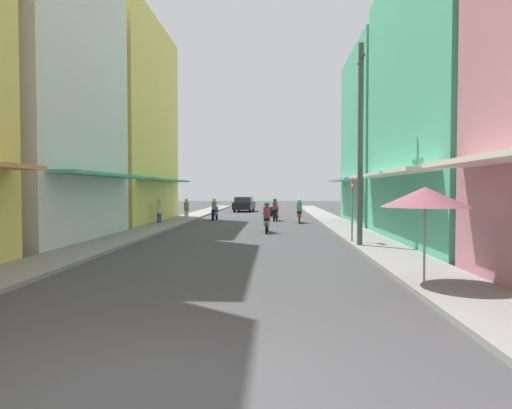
{
  "coord_description": "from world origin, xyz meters",
  "views": [
    {
      "loc": [
        1.39,
        -4.71,
        2.19
      ],
      "look_at": [
        0.49,
        16.02,
        1.49
      ],
      "focal_mm": 31.37,
      "sensor_mm": 36.0,
      "label": 1
    }
  ],
  "objects_px": {
    "vendor_umbrella": "(425,197)",
    "street_sign_no_entry": "(352,201)",
    "motorbike_blue": "(215,210)",
    "pedestrian_far": "(186,210)",
    "motorbike_orange": "(299,212)",
    "motorbike_silver": "(267,219)",
    "motorbike_black": "(275,211)",
    "parked_car": "(244,204)",
    "pedestrian_midway": "(159,210)",
    "utility_pole": "(360,144)",
    "motorbike_green": "(274,210)"
  },
  "relations": [
    {
      "from": "vendor_umbrella",
      "to": "street_sign_no_entry",
      "type": "xyz_separation_m",
      "value": [
        -0.27,
        7.78,
        -0.3
      ]
    },
    {
      "from": "motorbike_blue",
      "to": "vendor_umbrella",
      "type": "distance_m",
      "value": 22.59
    },
    {
      "from": "pedestrian_far",
      "to": "motorbike_orange",
      "type": "bearing_deg",
      "value": -13.7
    },
    {
      "from": "motorbike_silver",
      "to": "street_sign_no_entry",
      "type": "bearing_deg",
      "value": -53.08
    },
    {
      "from": "motorbike_blue",
      "to": "pedestrian_far",
      "type": "height_order",
      "value": "motorbike_blue"
    },
    {
      "from": "motorbike_black",
      "to": "pedestrian_far",
      "type": "distance_m",
      "value": 6.24
    },
    {
      "from": "parked_car",
      "to": "pedestrian_far",
      "type": "xyz_separation_m",
      "value": [
        -3.15,
        -12.89,
        0.03
      ]
    },
    {
      "from": "motorbike_blue",
      "to": "pedestrian_midway",
      "type": "height_order",
      "value": "pedestrian_midway"
    },
    {
      "from": "pedestrian_far",
      "to": "utility_pole",
      "type": "xyz_separation_m",
      "value": [
        9.38,
        -14.29,
        3.1
      ]
    },
    {
      "from": "motorbike_silver",
      "to": "vendor_umbrella",
      "type": "relative_size",
      "value": 0.81
    },
    {
      "from": "motorbike_black",
      "to": "motorbike_silver",
      "type": "bearing_deg",
      "value": -92.84
    },
    {
      "from": "pedestrian_midway",
      "to": "pedestrian_far",
      "type": "distance_m",
      "value": 3.82
    },
    {
      "from": "motorbike_green",
      "to": "pedestrian_far",
      "type": "relative_size",
      "value": 1.14
    },
    {
      "from": "parked_car",
      "to": "utility_pole",
      "type": "bearing_deg",
      "value": -77.08
    },
    {
      "from": "pedestrian_midway",
      "to": "utility_pole",
      "type": "height_order",
      "value": "utility_pole"
    },
    {
      "from": "street_sign_no_entry",
      "to": "pedestrian_far",
      "type": "bearing_deg",
      "value": 125.1
    },
    {
      "from": "motorbike_orange",
      "to": "motorbike_silver",
      "type": "distance_m",
      "value": 6.97
    },
    {
      "from": "motorbike_orange",
      "to": "street_sign_no_entry",
      "type": "xyz_separation_m",
      "value": [
        1.48,
        -11.3,
        1.01
      ]
    },
    {
      "from": "motorbike_blue",
      "to": "vendor_umbrella",
      "type": "height_order",
      "value": "vendor_umbrella"
    },
    {
      "from": "motorbike_orange",
      "to": "utility_pole",
      "type": "distance_m",
      "value": 12.88
    },
    {
      "from": "parked_car",
      "to": "pedestrian_far",
      "type": "distance_m",
      "value": 13.27
    },
    {
      "from": "motorbike_green",
      "to": "vendor_umbrella",
      "type": "xyz_separation_m",
      "value": [
        3.45,
        -26.27,
        1.52
      ]
    },
    {
      "from": "pedestrian_far",
      "to": "vendor_umbrella",
      "type": "distance_m",
      "value": 23.09
    },
    {
      "from": "motorbike_green",
      "to": "street_sign_no_entry",
      "type": "height_order",
      "value": "street_sign_no_entry"
    },
    {
      "from": "pedestrian_far",
      "to": "parked_car",
      "type": "bearing_deg",
      "value": 76.29
    },
    {
      "from": "parked_car",
      "to": "pedestrian_far",
      "type": "bearing_deg",
      "value": -103.71
    },
    {
      "from": "motorbike_black",
      "to": "pedestrian_far",
      "type": "height_order",
      "value": "motorbike_black"
    },
    {
      "from": "motorbike_silver",
      "to": "pedestrian_midway",
      "type": "xyz_separation_m",
      "value": [
        -6.77,
        4.89,
        0.21
      ]
    },
    {
      "from": "street_sign_no_entry",
      "to": "parked_car",
      "type": "bearing_deg",
      "value": 103.22
    },
    {
      "from": "motorbike_blue",
      "to": "pedestrian_far",
      "type": "relative_size",
      "value": 1.17
    },
    {
      "from": "motorbike_blue",
      "to": "motorbike_silver",
      "type": "height_order",
      "value": "same"
    },
    {
      "from": "vendor_umbrella",
      "to": "motorbike_silver",
      "type": "bearing_deg",
      "value": 106.8
    },
    {
      "from": "parked_car",
      "to": "utility_pole",
      "type": "height_order",
      "value": "utility_pole"
    },
    {
      "from": "motorbike_silver",
      "to": "vendor_umbrella",
      "type": "height_order",
      "value": "vendor_umbrella"
    },
    {
      "from": "motorbike_orange",
      "to": "motorbike_silver",
      "type": "xyz_separation_m",
      "value": [
        -1.99,
        -6.69,
        0.0
      ]
    },
    {
      "from": "motorbike_blue",
      "to": "pedestrian_midway",
      "type": "xyz_separation_m",
      "value": [
        -2.92,
        -3.94,
        0.21
      ]
    },
    {
      "from": "motorbike_orange",
      "to": "motorbike_blue",
      "type": "xyz_separation_m",
      "value": [
        -5.83,
        2.15,
        0.0
      ]
    },
    {
      "from": "pedestrian_far",
      "to": "vendor_umbrella",
      "type": "xyz_separation_m",
      "value": [
        9.55,
        -20.99,
        1.25
      ]
    },
    {
      "from": "pedestrian_midway",
      "to": "vendor_umbrella",
      "type": "height_order",
      "value": "vendor_umbrella"
    },
    {
      "from": "pedestrian_far",
      "to": "utility_pole",
      "type": "relative_size",
      "value": 0.2
    },
    {
      "from": "parked_car",
      "to": "street_sign_no_entry",
      "type": "relative_size",
      "value": 1.59
    },
    {
      "from": "motorbike_orange",
      "to": "pedestrian_midway",
      "type": "bearing_deg",
      "value": -168.42
    },
    {
      "from": "motorbike_orange",
      "to": "motorbike_silver",
      "type": "bearing_deg",
      "value": -106.55
    },
    {
      "from": "parked_car",
      "to": "vendor_umbrella",
      "type": "relative_size",
      "value": 1.88
    },
    {
      "from": "motorbike_black",
      "to": "vendor_umbrella",
      "type": "relative_size",
      "value": 0.8
    },
    {
      "from": "motorbike_orange",
      "to": "pedestrian_midway",
      "type": "distance_m",
      "value": 8.94
    },
    {
      "from": "motorbike_green",
      "to": "utility_pole",
      "type": "relative_size",
      "value": 0.23
    },
    {
      "from": "vendor_umbrella",
      "to": "parked_car",
      "type": "bearing_deg",
      "value": 100.71
    },
    {
      "from": "motorbike_silver",
      "to": "parked_car",
      "type": "bearing_deg",
      "value": 97.06
    },
    {
      "from": "motorbike_blue",
      "to": "vendor_umbrella",
      "type": "bearing_deg",
      "value": -70.32
    }
  ]
}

